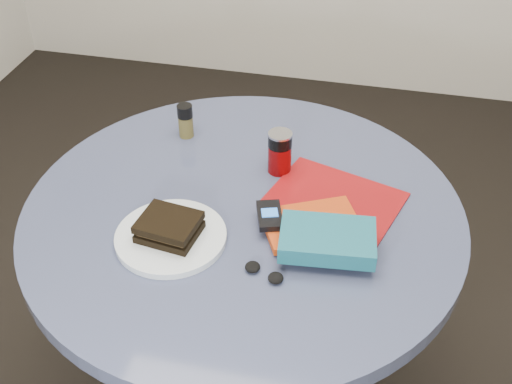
% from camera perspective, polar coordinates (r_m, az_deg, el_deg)
% --- Properties ---
extents(table, '(1.00, 1.00, 0.75)m').
position_cam_1_polar(table, '(1.56, -1.08, -5.98)').
color(table, black).
rests_on(table, ground).
extents(plate, '(0.24, 0.24, 0.02)m').
position_cam_1_polar(plate, '(1.38, -7.58, -3.99)').
color(plate, silver).
rests_on(plate, table).
extents(sandwich, '(0.13, 0.12, 0.04)m').
position_cam_1_polar(sandwich, '(1.36, -7.73, -3.10)').
color(sandwich, black).
rests_on(sandwich, plate).
extents(soda_can, '(0.07, 0.07, 0.11)m').
position_cam_1_polar(soda_can, '(1.53, 2.13, 3.56)').
color(soda_can, '#640506').
rests_on(soda_can, table).
extents(pepper_grinder, '(0.04, 0.04, 0.09)m').
position_cam_1_polar(pepper_grinder, '(1.67, -6.29, 6.33)').
color(pepper_grinder, '#504922').
rests_on(pepper_grinder, table).
extents(magazine, '(0.34, 0.29, 0.01)m').
position_cam_1_polar(magazine, '(1.48, 6.96, -0.68)').
color(magazine, maroon).
rests_on(magazine, table).
extents(red_book, '(0.24, 0.21, 0.02)m').
position_cam_1_polar(red_book, '(1.39, 4.96, -2.89)').
color(red_book, '#AD350D').
rests_on(red_book, magazine).
extents(novel, '(0.21, 0.14, 0.04)m').
position_cam_1_polar(novel, '(1.32, 6.37, -4.23)').
color(novel, '#145061').
rests_on(novel, red_book).
extents(mp3_player, '(0.08, 0.10, 0.02)m').
position_cam_1_polar(mp3_player, '(1.39, 1.22, -2.10)').
color(mp3_player, black).
rests_on(mp3_player, red_book).
extents(headphones, '(0.09, 0.06, 0.02)m').
position_cam_1_polar(headphones, '(1.29, 0.72, -7.16)').
color(headphones, black).
rests_on(headphones, table).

